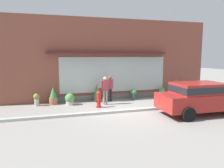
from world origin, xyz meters
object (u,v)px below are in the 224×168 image
object	(u,v)px
potted_plant_corner_tall	(176,87)
pedestrian_with_handbag	(105,88)
potted_plant_by_entrance	(162,91)
potted_plant_low_front	(37,99)
pedestrian_passerby	(110,87)
parked_car_red	(200,96)
potted_plant_window_right	(96,93)
potted_plant_window_center	(70,99)
fire_hydrant	(99,99)
potted_plant_near_hydrant	(53,96)
potted_plant_trailing_edge	(134,94)

from	to	relation	value
potted_plant_corner_tall	pedestrian_with_handbag	bearing A→B (deg)	-170.62
potted_plant_by_entrance	potted_plant_low_front	xyz separation A→B (m)	(-8.03, -0.22, -0.00)
pedestrian_passerby	parked_car_red	xyz separation A→B (m)	(3.44, -3.93, -0.05)
potted_plant_by_entrance	potted_plant_window_right	world-z (taller)	potted_plant_window_right
pedestrian_passerby	potted_plant_window_right	size ratio (longest dim) A/B	1.50
potted_plant_corner_tall	potted_plant_window_center	distance (m)	7.25
potted_plant_window_center	potted_plant_low_front	bearing A→B (deg)	172.04
fire_hydrant	potted_plant_near_hydrant	bearing A→B (deg)	148.35
pedestrian_with_handbag	potted_plant_by_entrance	bearing A→B (deg)	-175.88
fire_hydrant	potted_plant_low_front	distance (m)	3.55
fire_hydrant	potted_plant_trailing_edge	distance (m)	2.95
parked_car_red	potted_plant_near_hydrant	xyz separation A→B (m)	(-6.81, 4.13, -0.39)
pedestrian_with_handbag	potted_plant_low_front	world-z (taller)	pedestrian_with_handbag
potted_plant_corner_tall	potted_plant_trailing_edge	distance (m)	3.17
potted_plant_trailing_edge	potted_plant_window_center	xyz separation A→B (m)	(-4.08, -0.30, -0.04)
pedestrian_with_handbag	parked_car_red	size ratio (longest dim) A/B	0.39
pedestrian_with_handbag	potted_plant_corner_tall	xyz separation A→B (m)	(5.27, 0.87, -0.29)
potted_plant_window_right	pedestrian_with_handbag	bearing A→B (deg)	-72.58
potted_plant_low_front	potted_plant_window_center	distance (m)	1.85
potted_plant_trailing_edge	potted_plant_window_right	xyz separation A→B (m)	(-2.42, 0.17, 0.14)
pedestrian_passerby	potted_plant_trailing_edge	distance (m)	1.71
pedestrian_passerby	potted_plant_window_right	bearing A→B (deg)	-35.41
pedestrian_with_handbag	pedestrian_passerby	size ratio (longest dim) A/B	1.01
fire_hydrant	potted_plant_low_front	size ratio (longest dim) A/B	1.28
pedestrian_with_handbag	parked_car_red	xyz separation A→B (m)	(3.94, -3.25, -0.07)
potted_plant_by_entrance	potted_plant_trailing_edge	distance (m)	2.13
potted_plant_trailing_edge	potted_plant_low_front	bearing A→B (deg)	-179.60
fire_hydrant	potted_plant_corner_tall	world-z (taller)	potted_plant_corner_tall
potted_plant_by_entrance	potted_plant_trailing_edge	world-z (taller)	potted_plant_trailing_edge
potted_plant_trailing_edge	potted_plant_low_front	size ratio (longest dim) A/B	1.01
potted_plant_trailing_edge	potted_plant_low_front	distance (m)	5.91
fire_hydrant	potted_plant_window_right	bearing A→B (deg)	82.80
pedestrian_with_handbag	potted_plant_trailing_edge	distance (m)	2.33
pedestrian_passerby	potted_plant_corner_tall	bearing A→B (deg)	165.14
pedestrian_passerby	potted_plant_trailing_edge	bearing A→B (deg)	166.28
fire_hydrant	potted_plant_trailing_edge	xyz separation A→B (m)	(2.61, 1.36, -0.09)
potted_plant_corner_tall	potted_plant_trailing_edge	xyz separation A→B (m)	(-3.15, -0.10, -0.28)
parked_car_red	potted_plant_window_right	bearing A→B (deg)	136.38
pedestrian_with_handbag	potted_plant_window_right	bearing A→B (deg)	-81.08
potted_plant_near_hydrant	pedestrian_with_handbag	bearing A→B (deg)	-17.05
potted_plant_corner_tall	potted_plant_window_center	xyz separation A→B (m)	(-7.23, -0.39, -0.32)
parked_car_red	potted_plant_trailing_edge	distance (m)	4.45
potted_plant_window_right	potted_plant_by_entrance	bearing A→B (deg)	0.12
pedestrian_passerby	potted_plant_near_hydrant	distance (m)	3.41
potted_plant_near_hydrant	potted_plant_trailing_edge	bearing A→B (deg)	-1.20
potted_plant_corner_tall	potted_plant_near_hydrant	bearing A→B (deg)	179.94
potted_plant_trailing_edge	potted_plant_low_front	xyz separation A→B (m)	(-5.91, -0.04, 0.03)
pedestrian_passerby	fire_hydrant	bearing A→B (deg)	34.66
potted_plant_low_front	pedestrian_with_handbag	bearing A→B (deg)	-10.97
potted_plant_trailing_edge	fire_hydrant	bearing A→B (deg)	-152.44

